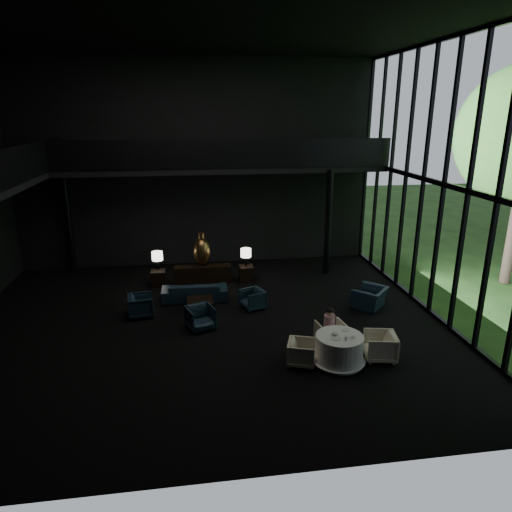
{
  "coord_description": "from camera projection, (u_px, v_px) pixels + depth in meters",
  "views": [
    {
      "loc": [
        -0.34,
        -12.24,
        5.99
      ],
      "look_at": [
        1.53,
        0.5,
        1.92
      ],
      "focal_mm": 32.0,
      "sensor_mm": 36.0,
      "label": 1
    }
  ],
  "objects": [
    {
      "name": "floor",
      "position": [
        207.0,
        326.0,
        13.4
      ],
      "size": [
        14.0,
        12.0,
        0.02
      ],
      "primitive_type": "cube",
      "color": "black",
      "rests_on": "ground"
    },
    {
      "name": "ceiling",
      "position": [
        196.0,
        25.0,
        10.99
      ],
      "size": [
        14.0,
        12.0,
        0.02
      ],
      "primitive_type": "cube",
      "color": "black",
      "rests_on": "ground"
    },
    {
      "name": "wall_back",
      "position": [
        197.0,
        165.0,
        17.85
      ],
      "size": [
        14.0,
        0.04,
        8.0
      ],
      "primitive_type": "cube",
      "color": "black",
      "rests_on": "ground"
    },
    {
      "name": "wall_front",
      "position": [
        216.0,
        258.0,
        6.53
      ],
      "size": [
        14.0,
        0.04,
        8.0
      ],
      "primitive_type": "cube",
      "color": "black",
      "rests_on": "ground"
    },
    {
      "name": "curtain_wall",
      "position": [
        444.0,
        184.0,
        13.15
      ],
      "size": [
        0.2,
        12.0,
        8.0
      ],
      "primitive_type": null,
      "color": "black",
      "rests_on": "ground"
    },
    {
      "name": "mezzanine_back",
      "position": [
        225.0,
        168.0,
        17.05
      ],
      "size": [
        12.0,
        2.0,
        0.25
      ],
      "primitive_type": "cube",
      "color": "black",
      "rests_on": "wall_back"
    },
    {
      "name": "railing_back",
      "position": [
        227.0,
        154.0,
        15.93
      ],
      "size": [
        12.0,
        0.06,
        1.0
      ],
      "primitive_type": "cube",
      "color": "black",
      "rests_on": "mezzanine_back"
    },
    {
      "name": "column_nw",
      "position": [
        68.0,
        221.0,
        17.48
      ],
      "size": [
        0.24,
        0.24,
        4.0
      ],
      "primitive_type": "cylinder",
      "color": "black",
      "rests_on": "floor"
    },
    {
      "name": "column_ne",
      "position": [
        328.0,
        223.0,
        17.23
      ],
      "size": [
        0.24,
        0.24,
        4.0
      ],
      "primitive_type": "cylinder",
      "color": "black",
      "rests_on": "floor"
    },
    {
      "name": "console",
      "position": [
        203.0,
        274.0,
        16.69
      ],
      "size": [
        2.04,
        0.46,
        0.65
      ],
      "primitive_type": "cube",
      "color": "black",
      "rests_on": "floor"
    },
    {
      "name": "bronze_urn",
      "position": [
        202.0,
        251.0,
        16.59
      ],
      "size": [
        0.64,
        0.64,
        1.2
      ],
      "color": "brown",
      "rests_on": "console"
    },
    {
      "name": "side_table_left",
      "position": [
        158.0,
        278.0,
        16.42
      ],
      "size": [
        0.52,
        0.52,
        0.57
      ],
      "primitive_type": "cube",
      "color": "black",
      "rests_on": "floor"
    },
    {
      "name": "table_lamp_left",
      "position": [
        157.0,
        257.0,
        16.36
      ],
      "size": [
        0.39,
        0.39,
        0.65
      ],
      "color": "black",
      "rests_on": "side_table_left"
    },
    {
      "name": "side_table_right",
      "position": [
        246.0,
        273.0,
        16.9
      ],
      "size": [
        0.52,
        0.52,
        0.57
      ],
      "primitive_type": "cube",
      "color": "black",
      "rests_on": "floor"
    },
    {
      "name": "table_lamp_right",
      "position": [
        246.0,
        254.0,
        16.75
      ],
      "size": [
        0.39,
        0.39,
        0.65
      ],
      "color": "black",
      "rests_on": "side_table_right"
    },
    {
      "name": "sofa",
      "position": [
        195.0,
        288.0,
        15.1
      ],
      "size": [
        2.23,
        0.7,
        0.87
      ],
      "primitive_type": "imported",
      "rotation": [
        0.0,
        0.0,
        3.12
      ],
      "color": "#162740",
      "rests_on": "floor"
    },
    {
      "name": "lounge_armchair_west",
      "position": [
        141.0,
        305.0,
        13.95
      ],
      "size": [
        0.74,
        0.78,
        0.72
      ],
      "primitive_type": "imported",
      "rotation": [
        0.0,
        0.0,
        1.7
      ],
      "color": "black",
      "rests_on": "floor"
    },
    {
      "name": "lounge_armchair_east",
      "position": [
        253.0,
        299.0,
        14.49
      ],
      "size": [
        0.74,
        0.76,
        0.61
      ],
      "primitive_type": "imported",
      "rotation": [
        0.0,
        0.0,
        -1.2
      ],
      "color": "#142F3F",
      "rests_on": "floor"
    },
    {
      "name": "lounge_armchair_south",
      "position": [
        200.0,
        317.0,
        13.12
      ],
      "size": [
        0.88,
        0.86,
        0.73
      ],
      "primitive_type": "imported",
      "rotation": [
        0.0,
        0.0,
        0.34
      ],
      "color": "#19273A",
      "rests_on": "floor"
    },
    {
      "name": "window_armchair",
      "position": [
        370.0,
        295.0,
        14.51
      ],
      "size": [
        1.15,
        1.17,
        0.87
      ],
      "primitive_type": "imported",
      "rotation": [
        0.0,
        0.0,
        -2.31
      ],
      "color": "#142739",
      "rests_on": "floor"
    },
    {
      "name": "coffee_table",
      "position": [
        200.0,
        305.0,
        14.38
      ],
      "size": [
        0.82,
        0.82,
        0.36
      ],
      "primitive_type": "cube",
      "rotation": [
        0.0,
        0.0,
        0.0
      ],
      "color": "black",
      "rests_on": "floor"
    },
    {
      "name": "dining_table",
      "position": [
        339.0,
        351.0,
        11.31
      ],
      "size": [
        1.34,
        1.34,
        0.75
      ],
      "color": "white",
      "rests_on": "floor"
    },
    {
      "name": "dining_chair_north",
      "position": [
        331.0,
        334.0,
        12.18
      ],
      "size": [
        0.75,
        0.71,
        0.68
      ],
      "primitive_type": "imported",
      "rotation": [
        0.0,
        0.0,
        3.29
      ],
      "color": "beige",
      "rests_on": "floor"
    },
    {
      "name": "dining_chair_east",
      "position": [
        380.0,
        345.0,
        11.49
      ],
      "size": [
        0.84,
        0.87,
        0.77
      ],
      "primitive_type": "imported",
      "rotation": [
        0.0,
        0.0,
        -1.77
      ],
      "color": "beige",
      "rests_on": "floor"
    },
    {
      "name": "dining_chair_west",
      "position": [
        302.0,
        353.0,
        11.27
      ],
      "size": [
        0.72,
        0.74,
        0.61
      ],
      "primitive_type": "imported",
      "rotation": [
        0.0,
        0.0,
        1.25
      ],
      "color": "#BBAD98",
      "rests_on": "floor"
    },
    {
      "name": "child",
      "position": [
        330.0,
        319.0,
        12.07
      ],
      "size": [
        0.3,
        0.3,
        0.63
      ],
      "rotation": [
        0.0,
        0.0,
        3.14
      ],
      "color": "#C4959F",
      "rests_on": "dining_chair_north"
    },
    {
      "name": "plate_a",
      "position": [
        336.0,
        338.0,
        11.06
      ],
      "size": [
        0.29,
        0.29,
        0.02
      ],
      "primitive_type": "cylinder",
      "rotation": [
        0.0,
        0.0,
        0.13
      ],
      "color": "white",
      "rests_on": "dining_table"
    },
    {
      "name": "plate_b",
      "position": [
        346.0,
        330.0,
        11.47
      ],
      "size": [
        0.24,
        0.24,
        0.01
      ],
      "primitive_type": "cylinder",
      "rotation": [
        0.0,
        0.0,
        -0.21
      ],
      "color": "white",
      "rests_on": "dining_table"
    },
    {
      "name": "saucer",
      "position": [
        352.0,
        338.0,
        11.07
      ],
      "size": [
        0.17,
        0.17,
        0.01
      ],
      "primitive_type": "cylinder",
      "rotation": [
        0.0,
        0.0,
        0.27
      ],
      "color": "white",
      "rests_on": "dining_table"
    },
    {
      "name": "coffee_cup",
      "position": [
        353.0,
        337.0,
        11.05
      ],
      "size": [
        0.09,
        0.09,
        0.06
      ],
      "primitive_type": "cylinder",
      "rotation": [
        0.0,
        0.0,
        -0.14
      ],
      "color": "white",
      "rests_on": "saucer"
    },
    {
      "name": "cereal_bowl",
      "position": [
        335.0,
        334.0,
        11.2
      ],
      "size": [
        0.17,
        0.17,
        0.09
      ],
      "primitive_type": "ellipsoid",
      "color": "white",
      "rests_on": "dining_table"
    },
    {
      "name": "cream_pot",
      "position": [
        346.0,
        339.0,
        10.96
      ],
      "size": [
        0.07,
        0.07,
        0.08
      ],
      "primitive_type": "cylinder",
      "rotation": [
        0.0,
        0.0,
        0.0
      ],
      "color": "#99999E",
      "rests_on": "dining_table"
    }
  ]
}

